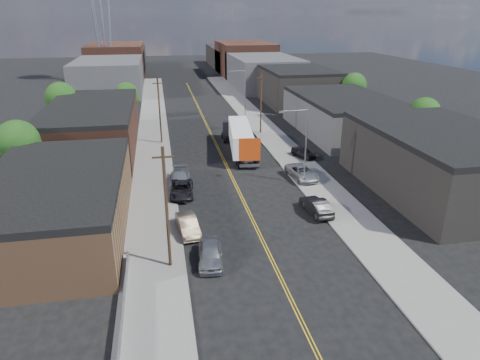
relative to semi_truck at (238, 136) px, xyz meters
name	(u,v)px	position (x,y,z in m)	size (l,w,h in m)	color
ground	(204,119)	(-2.67, 21.27, -2.40)	(260.00, 260.00, 0.00)	black
centerline	(214,141)	(-2.67, 6.27, -2.39)	(0.32, 120.00, 0.01)	gold
sidewalk_left	(153,143)	(-12.17, 6.27, -2.32)	(5.00, 140.00, 0.15)	slate
sidewalk_right	(273,137)	(6.83, 6.27, -2.32)	(5.00, 140.00, 0.15)	slate
warehouse_tan	(56,203)	(-20.67, -20.73, 0.40)	(12.00, 22.00, 5.60)	brown
warehouse_brown	(92,127)	(-20.67, 5.27, 0.90)	(12.00, 26.00, 6.60)	#4B291E
industrial_right_a	(441,161)	(19.32, -18.73, 1.15)	(14.00, 22.00, 7.10)	black
industrial_right_b	(344,114)	(19.33, 7.27, 0.65)	(14.00, 24.00, 6.10)	#3C3C3E
industrial_right_c	(296,85)	(19.33, 33.27, 1.40)	(14.00, 22.00, 7.60)	black
skyline_left_a	(110,75)	(-22.67, 56.27, 1.60)	(16.00, 30.00, 8.00)	#3C3C3E
skyline_right_a	(263,72)	(17.33, 56.27, 1.60)	(16.00, 30.00, 8.00)	#3C3C3E
skyline_left_b	(117,61)	(-22.67, 81.27, 2.60)	(16.00, 26.00, 10.00)	#4B291E
skyline_right_b	(245,59)	(17.33, 81.27, 2.60)	(16.00, 26.00, 10.00)	#4B291E
skyline_left_c	(122,59)	(-22.67, 101.27, 1.10)	(16.00, 40.00, 7.00)	black
skyline_right_c	(234,57)	(17.33, 101.27, 1.10)	(16.00, 40.00, 7.00)	black
streetlight_near	(303,140)	(4.93, -13.73, 2.93)	(3.39, 0.25, 9.00)	gray
streetlight_far	(243,90)	(4.93, 21.27, 2.93)	(3.39, 0.25, 9.00)	gray
utility_pole_left_near	(167,208)	(-10.87, -28.73, 2.74)	(1.60, 0.26, 10.00)	black
utility_pole_left_far	(160,111)	(-10.87, 6.27, 2.74)	(1.60, 0.26, 10.00)	black
utility_pole_right	(261,103)	(5.53, 9.27, 2.74)	(1.60, 0.26, 10.00)	black
chainlink_fence	(122,318)	(-14.17, -35.23, -1.74)	(0.05, 16.00, 1.22)	slate
tree_left_near	(19,144)	(-26.61, -8.73, 2.78)	(4.85, 4.76, 7.91)	black
tree_left_mid	(62,100)	(-26.61, 16.27, 3.09)	(5.10, 5.04, 8.37)	black
tree_left_far	(127,96)	(-16.61, 23.27, 2.17)	(4.35, 4.20, 6.97)	black
tree_right_near	(425,115)	(27.39, -2.73, 2.47)	(4.60, 4.48, 7.44)	black
tree_right_far	(354,87)	(27.39, 21.27, 2.78)	(4.85, 4.76, 7.91)	black
semi_truck	(238,136)	(0.00, 0.00, 0.00)	(4.20, 16.33, 4.21)	silver
car_left_a	(210,254)	(-7.67, -28.73, -1.58)	(1.93, 4.79, 1.63)	#949698
car_left_b	(188,225)	(-9.07, -23.36, -1.62)	(1.65, 4.74, 1.56)	#7C6751
car_left_c	(182,189)	(-9.07, -14.63, -1.65)	(2.47, 5.35, 1.49)	black
car_left_d	(180,178)	(-9.07, -11.38, -1.57)	(2.31, 5.68, 1.65)	gray
car_right_oncoming	(316,206)	(3.93, -21.67, -1.59)	(1.71, 4.90, 1.62)	black
car_right_lot_a	(302,172)	(5.53, -12.38, -1.48)	(2.55, 5.54, 1.54)	#9EA0A3
car_right_lot_c	(304,152)	(8.33, -4.73, -1.54)	(1.66, 4.12, 1.40)	black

